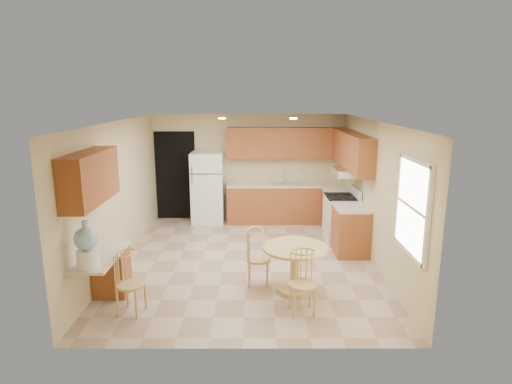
{
  "coord_description": "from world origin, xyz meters",
  "views": [
    {
      "loc": [
        0.15,
        -7.28,
        2.95
      ],
      "look_at": [
        0.16,
        0.3,
        1.21
      ],
      "focal_mm": 30.0,
      "sensor_mm": 36.0,
      "label": 1
    }
  ],
  "objects_px": {
    "dining_table": "(295,262)",
    "chair_table_a": "(258,254)",
    "chair_table_b": "(304,279)",
    "stove": "(341,217)",
    "water_crock": "(87,246)",
    "chair_desk": "(128,280)",
    "refrigerator": "(208,188)"
  },
  "relations": [
    {
      "from": "chair_table_b",
      "to": "chair_table_a",
      "type": "bearing_deg",
      "value": -61.24
    },
    {
      "from": "refrigerator",
      "to": "chair_table_b",
      "type": "relative_size",
      "value": 1.88
    },
    {
      "from": "dining_table",
      "to": "chair_desk",
      "type": "xyz_separation_m",
      "value": [
        -2.3,
        -0.73,
        0.05
      ]
    },
    {
      "from": "dining_table",
      "to": "water_crock",
      "type": "height_order",
      "value": "water_crock"
    },
    {
      "from": "stove",
      "to": "water_crock",
      "type": "height_order",
      "value": "water_crock"
    },
    {
      "from": "water_crock",
      "to": "chair_desk",
      "type": "bearing_deg",
      "value": 18.39
    },
    {
      "from": "dining_table",
      "to": "chair_table_b",
      "type": "xyz_separation_m",
      "value": [
        0.05,
        -0.73,
        0.06
      ]
    },
    {
      "from": "chair_table_a",
      "to": "chair_table_b",
      "type": "relative_size",
      "value": 1.02
    },
    {
      "from": "dining_table",
      "to": "stove",
      "type": "bearing_deg",
      "value": 64.11
    },
    {
      "from": "chair_table_a",
      "to": "stove",
      "type": "bearing_deg",
      "value": 143.32
    },
    {
      "from": "chair_table_b",
      "to": "water_crock",
      "type": "xyz_separation_m",
      "value": [
        -2.8,
        -0.14,
        0.52
      ]
    },
    {
      "from": "chair_table_a",
      "to": "chair_desk",
      "type": "bearing_deg",
      "value": -62.28
    },
    {
      "from": "refrigerator",
      "to": "chair_table_a",
      "type": "height_order",
      "value": "refrigerator"
    },
    {
      "from": "chair_desk",
      "to": "water_crock",
      "type": "xyz_separation_m",
      "value": [
        -0.45,
        -0.15,
        0.52
      ]
    },
    {
      "from": "stove",
      "to": "chair_table_a",
      "type": "relative_size",
      "value": 1.22
    },
    {
      "from": "stove",
      "to": "water_crock",
      "type": "xyz_separation_m",
      "value": [
        -3.92,
        -3.3,
        0.58
      ]
    },
    {
      "from": "stove",
      "to": "chair_desk",
      "type": "relative_size",
      "value": 1.26
    },
    {
      "from": "chair_table_a",
      "to": "water_crock",
      "type": "xyz_separation_m",
      "value": [
        -2.2,
        -1.04,
        0.51
      ]
    },
    {
      "from": "chair_table_b",
      "to": "water_crock",
      "type": "relative_size",
      "value": 1.4
    },
    {
      "from": "chair_table_b",
      "to": "water_crock",
      "type": "distance_m",
      "value": 2.85
    },
    {
      "from": "dining_table",
      "to": "chair_table_b",
      "type": "distance_m",
      "value": 0.74
    },
    {
      "from": "water_crock",
      "to": "chair_table_b",
      "type": "bearing_deg",
      "value": 2.91
    },
    {
      "from": "refrigerator",
      "to": "chair_table_b",
      "type": "bearing_deg",
      "value": -68.22
    },
    {
      "from": "dining_table",
      "to": "chair_desk",
      "type": "bearing_deg",
      "value": -162.46
    },
    {
      "from": "dining_table",
      "to": "chair_table_b",
      "type": "height_order",
      "value": "chair_table_b"
    },
    {
      "from": "stove",
      "to": "refrigerator",
      "type": "bearing_deg",
      "value": 157.01
    },
    {
      "from": "chair_table_a",
      "to": "chair_desk",
      "type": "xyz_separation_m",
      "value": [
        -1.75,
        -0.89,
        -0.01
      ]
    },
    {
      "from": "chair_table_a",
      "to": "chair_table_b",
      "type": "distance_m",
      "value": 1.08
    },
    {
      "from": "chair_table_a",
      "to": "water_crock",
      "type": "relative_size",
      "value": 1.42
    },
    {
      "from": "dining_table",
      "to": "chair_table_a",
      "type": "xyz_separation_m",
      "value": [
        -0.55,
        0.16,
        0.07
      ]
    },
    {
      "from": "chair_table_a",
      "to": "chair_table_b",
      "type": "height_order",
      "value": "chair_table_a"
    },
    {
      "from": "chair_table_b",
      "to": "dining_table",
      "type": "bearing_deg",
      "value": -91.07
    }
  ]
}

